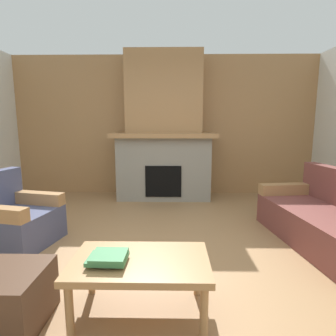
{
  "coord_description": "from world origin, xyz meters",
  "views": [
    {
      "loc": [
        0.17,
        -2.55,
        1.4
      ],
      "look_at": [
        0.1,
        1.18,
        0.8
      ],
      "focal_mm": 29.36,
      "sensor_mm": 36.0,
      "label": 1
    }
  ],
  "objects": [
    {
      "name": "armchair",
      "position": [
        -1.67,
        0.48,
        0.29
      ],
      "size": [
        0.9,
        0.9,
        0.85
      ],
      "color": "#474C6B",
      "rests_on": "ground"
    },
    {
      "name": "ottoman",
      "position": [
        -0.99,
        -0.83,
        0.2
      ],
      "size": [
        0.52,
        0.52,
        0.4
      ],
      "primitive_type": "cube",
      "color": "#4C3323",
      "rests_on": "ground"
    },
    {
      "name": "couch",
      "position": [
        1.99,
        0.5,
        0.29
      ],
      "size": [
        1.07,
        1.9,
        0.85
      ],
      "color": "brown",
      "rests_on": "ground"
    },
    {
      "name": "book_stack_near_edge",
      "position": [
        -0.28,
        -0.75,
        0.47
      ],
      "size": [
        0.28,
        0.25,
        0.07
      ],
      "color": "#2D2D33",
      "rests_on": "coffee_table"
    },
    {
      "name": "wall_back_wood_panel",
      "position": [
        0.0,
        3.0,
        1.35
      ],
      "size": [
        6.0,
        0.12,
        2.7
      ],
      "primitive_type": "cube",
      "color": "#A87A4C",
      "rests_on": "ground"
    },
    {
      "name": "fireplace",
      "position": [
        0.0,
        2.62,
        1.16
      ],
      "size": [
        1.9,
        0.82,
        2.7
      ],
      "color": "gray",
      "rests_on": "ground"
    },
    {
      "name": "coffee_table",
      "position": [
        -0.07,
        -0.7,
        0.38
      ],
      "size": [
        1.0,
        0.6,
        0.43
      ],
      "color": "#A87A4C",
      "rests_on": "ground"
    },
    {
      "name": "ground",
      "position": [
        0.0,
        0.0,
        0.0
      ],
      "size": [
        9.0,
        9.0,
        0.0
      ],
      "primitive_type": "plane",
      "color": "#9E754C"
    }
  ]
}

